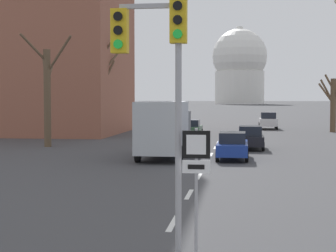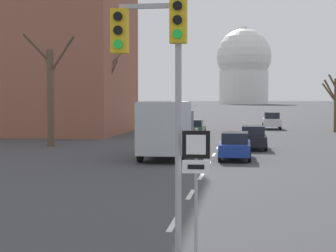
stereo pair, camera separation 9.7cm
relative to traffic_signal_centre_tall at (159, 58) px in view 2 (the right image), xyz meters
name	(u,v)px [view 2 (the right image)]	position (x,y,z in m)	size (l,w,h in m)	color
lane_stripe_1	(174,223)	(-0.03, 2.78, -4.25)	(0.16, 2.00, 0.01)	silver
lane_stripe_2	(191,194)	(-0.03, 7.28, -4.25)	(0.16, 2.00, 0.01)	silver
lane_stripe_3	(201,176)	(-0.03, 11.78, -4.25)	(0.16, 2.00, 0.01)	silver
lane_stripe_4	(209,164)	(-0.03, 16.28, -4.25)	(0.16, 2.00, 0.01)	silver
lane_stripe_5	(214,155)	(-0.03, 20.78, -4.25)	(0.16, 2.00, 0.01)	silver
lane_stripe_6	(218,148)	(-0.03, 25.28, -4.25)	(0.16, 2.00, 0.01)	silver
lane_stripe_7	(221,142)	(-0.03, 29.78, -4.25)	(0.16, 2.00, 0.01)	silver
traffic_signal_centre_tall	(159,58)	(0.00, 0.00, 0.00)	(1.65, 0.34, 5.63)	#9E9EA3
route_sign_post	(196,168)	(0.83, -0.14, -2.38)	(0.60, 0.08, 2.74)	#9E9EA3
sedan_near_left	(235,146)	(1.26, 18.40, -3.50)	(1.70, 4.26, 1.49)	navy
sedan_near_right	(272,121)	(4.39, 47.24, -3.36)	(1.86, 4.21, 1.77)	silver
sedan_mid_centre	(253,138)	(2.27, 24.38, -3.49)	(1.75, 3.92, 1.53)	black
sedan_far_left	(194,128)	(-2.57, 34.87, -3.51)	(1.82, 3.94, 1.46)	#2D4C33
delivery_truck	(167,127)	(-2.50, 18.67, -2.55)	(2.44, 7.20, 3.14)	#333842
bare_tree_left_near	(50,92)	(-11.33, 24.44, -0.56)	(3.53, 3.23, 7.60)	brown
bare_tree_right_near	(336,102)	(10.28, 43.09, -1.41)	(2.42, 2.59, 5.56)	brown
bare_tree_left_far	(106,87)	(-9.85, 33.66, -0.04)	(3.41, 4.04, 8.83)	brown
capitol_dome	(244,66)	(-0.03, 240.77, 12.46)	(24.30, 24.30, 34.32)	silver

